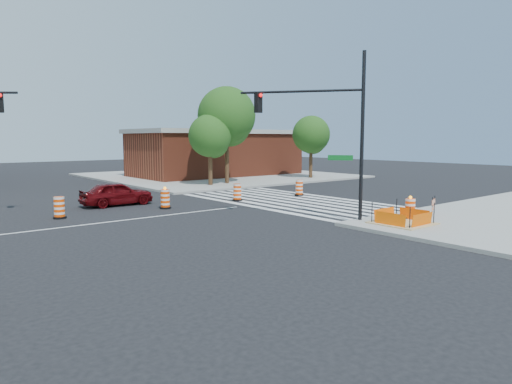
# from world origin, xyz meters

# --- Properties ---
(ground) EXTENTS (120.00, 120.00, 0.00)m
(ground) POSITION_xyz_m (0.00, 0.00, 0.00)
(ground) COLOR black
(ground) RESTS_ON ground
(sidewalk_ne) EXTENTS (22.00, 22.00, 0.15)m
(sidewalk_ne) POSITION_xyz_m (18.00, 18.00, 0.07)
(sidewalk_ne) COLOR gray
(sidewalk_ne) RESTS_ON ground
(crosswalk_east) EXTENTS (6.75, 13.50, 0.01)m
(crosswalk_east) POSITION_xyz_m (10.95, 0.00, 0.01)
(crosswalk_east) COLOR silver
(crosswalk_east) RESTS_ON ground
(lane_centerline) EXTENTS (14.00, 0.12, 0.01)m
(lane_centerline) POSITION_xyz_m (0.00, 0.00, 0.01)
(lane_centerline) COLOR silver
(lane_centerline) RESTS_ON ground
(excavation_pit) EXTENTS (2.20, 2.20, 0.90)m
(excavation_pit) POSITION_xyz_m (9.00, -9.00, 0.22)
(excavation_pit) COLOR tan
(excavation_pit) RESTS_ON ground
(brick_storefront) EXTENTS (16.50, 8.50, 4.60)m
(brick_storefront) POSITION_xyz_m (18.00, 18.00, 2.32)
(brick_storefront) COLOR maroon
(brick_storefront) RESTS_ON ground
(red_coupe) EXTENTS (3.94, 1.61, 1.34)m
(red_coupe) POSITION_xyz_m (2.18, 4.72, 0.67)
(red_coupe) COLOR #51070A
(red_coupe) RESTS_ON ground
(signal_pole_se) EXTENTS (3.36, 4.52, 7.28)m
(signal_pole_se) POSITION_xyz_m (7.45, -6.06, 4.48)
(signal_pole_se) COLOR black
(signal_pole_se) RESTS_ON ground
(pit_drum) EXTENTS (0.54, 0.54, 1.05)m
(pit_drum) POSITION_xyz_m (10.18, -8.61, 0.59)
(pit_drum) COLOR black
(pit_drum) RESTS_ON ground
(barricade) EXTENTS (0.72, 0.30, 0.89)m
(barricade) POSITION_xyz_m (12.03, -8.67, 0.64)
(barricade) COLOR #FF4705
(barricade) RESTS_ON ground
(tree_north_c) EXTENTS (3.36, 3.29, 5.60)m
(tree_north_c) POSITION_xyz_m (11.84, 9.80, 3.76)
(tree_north_c) COLOR #382314
(tree_north_c) RESTS_ON ground
(tree_north_d) EXTENTS (4.61, 4.61, 7.84)m
(tree_north_d) POSITION_xyz_m (13.66, 10.13, 5.27)
(tree_north_d) COLOR #382314
(tree_north_d) RESTS_ON ground
(tree_north_e) EXTENTS (3.45, 3.43, 5.83)m
(tree_north_e) POSITION_xyz_m (22.74, 9.57, 3.91)
(tree_north_e) COLOR #382314
(tree_north_e) RESTS_ON ground
(median_drum_2) EXTENTS (0.60, 0.60, 1.02)m
(median_drum_2) POSITION_xyz_m (-1.58, 2.35, 0.48)
(median_drum_2) COLOR black
(median_drum_2) RESTS_ON ground
(median_drum_3) EXTENTS (0.60, 0.60, 1.18)m
(median_drum_3) POSITION_xyz_m (3.71, 1.96, 0.49)
(median_drum_3) COLOR black
(median_drum_3) RESTS_ON ground
(median_drum_4) EXTENTS (0.60, 0.60, 1.02)m
(median_drum_4) POSITION_xyz_m (8.55, 1.99, 0.48)
(median_drum_4) COLOR black
(median_drum_4) RESTS_ON ground
(median_drum_5) EXTENTS (0.60, 0.60, 1.02)m
(median_drum_5) POSITION_xyz_m (13.23, 1.45, 0.48)
(median_drum_5) COLOR black
(median_drum_5) RESTS_ON ground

